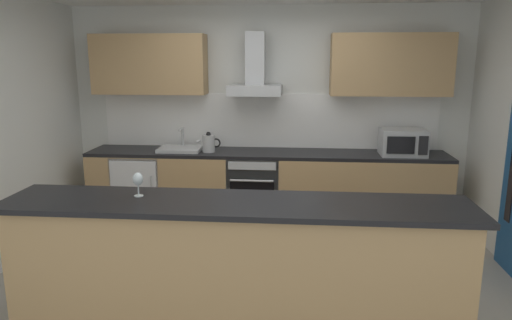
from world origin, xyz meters
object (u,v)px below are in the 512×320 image
(refrigerator, at_px, (142,188))
(microwave, at_px, (403,142))
(oven, at_px, (254,188))
(sink, at_px, (181,148))
(wine_glass, at_px, (138,180))
(range_hood, at_px, (255,75))
(kettle, at_px, (209,143))

(refrigerator, relative_size, microwave, 1.70)
(oven, height_order, microwave, microwave)
(sink, height_order, wine_glass, wine_glass)
(sink, bearing_deg, microwave, -0.86)
(range_hood, bearing_deg, sink, -172.39)
(refrigerator, relative_size, kettle, 2.94)
(sink, relative_size, range_hood, 0.69)
(oven, xyz_separation_m, refrigerator, (-1.38, -0.00, -0.03))
(microwave, xyz_separation_m, kettle, (-2.23, -0.01, -0.04))
(microwave, bearing_deg, refrigerator, 179.53)
(range_hood, bearing_deg, kettle, -163.05)
(oven, xyz_separation_m, wine_glass, (-0.65, -2.18, 0.66))
(microwave, bearing_deg, oven, 179.06)
(oven, distance_m, sink, 1.00)
(microwave, relative_size, wine_glass, 2.81)
(oven, xyz_separation_m, kettle, (-0.54, -0.03, 0.55))
(kettle, bearing_deg, sink, 172.75)
(kettle, bearing_deg, microwave, 0.15)
(oven, bearing_deg, refrigerator, -179.89)
(refrigerator, xyz_separation_m, kettle, (0.85, -0.03, 0.58))
(range_hood, relative_size, wine_glass, 4.05)
(oven, height_order, sink, sink)
(sink, xyz_separation_m, wine_glass, (0.23, -2.19, 0.19))
(oven, height_order, wine_glass, wine_glass)
(refrigerator, height_order, range_hood, range_hood)
(microwave, height_order, kettle, microwave)
(kettle, bearing_deg, range_hood, 16.95)
(kettle, relative_size, wine_glass, 1.62)
(oven, distance_m, wine_glass, 2.36)
(oven, height_order, refrigerator, oven)
(refrigerator, xyz_separation_m, range_hood, (1.38, 0.13, 1.36))
(oven, distance_m, refrigerator, 1.38)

